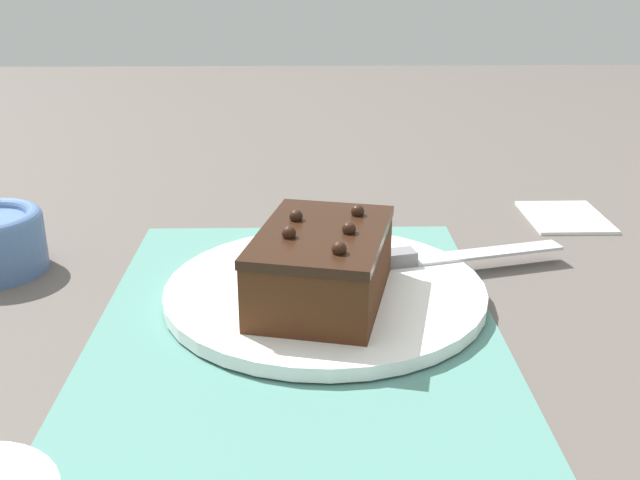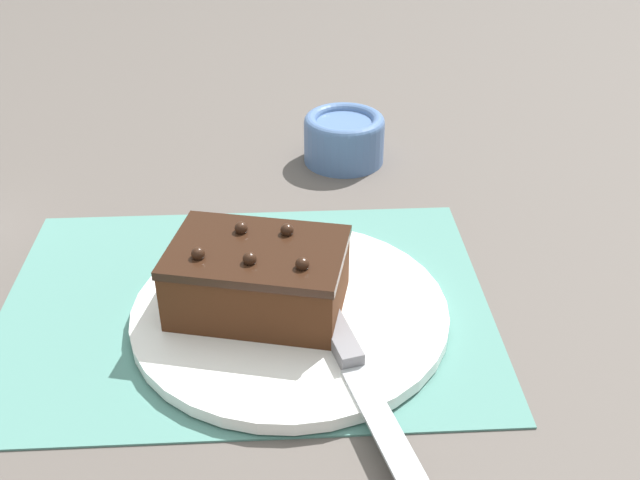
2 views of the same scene
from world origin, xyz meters
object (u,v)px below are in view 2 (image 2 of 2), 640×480
(chocolate_cake, at_px, (258,277))
(small_bowl, at_px, (344,137))
(serving_knife, at_px, (354,367))
(cake_plate, at_px, (290,312))

(chocolate_cake, height_order, small_bowl, chocolate_cake)
(small_bowl, bearing_deg, serving_knife, 86.50)
(chocolate_cake, xyz_separation_m, small_bowl, (-0.10, -0.32, -0.01))
(serving_knife, height_order, small_bowl, small_bowl)
(cake_plate, xyz_separation_m, small_bowl, (-0.08, -0.33, 0.02))
(cake_plate, distance_m, small_bowl, 0.34)
(serving_knife, relative_size, small_bowl, 2.25)
(chocolate_cake, distance_m, small_bowl, 0.34)
(chocolate_cake, bearing_deg, cake_plate, 172.78)
(cake_plate, height_order, small_bowl, small_bowl)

